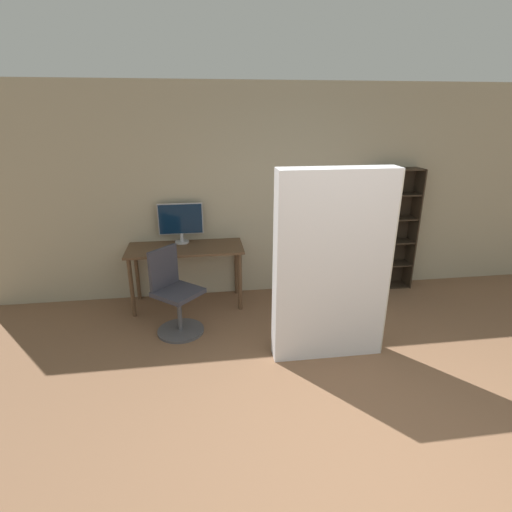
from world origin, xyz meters
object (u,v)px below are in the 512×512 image
at_px(bookshelf, 385,230).
at_px(mattress_near, 332,268).
at_px(monitor, 181,221).
at_px(office_chair, 175,299).

distance_m(bookshelf, mattress_near, 1.98).
xyz_separation_m(bookshelf, mattress_near, (-1.26, -1.52, 0.11)).
distance_m(monitor, bookshelf, 2.74).
height_order(monitor, office_chair, monitor).
height_order(office_chair, mattress_near, mattress_near).
bearing_deg(mattress_near, monitor, 133.99).
bearing_deg(office_chair, bookshelf, 16.83).
height_order(office_chair, bookshelf, bookshelf).
distance_m(office_chair, mattress_near, 1.77).
height_order(monitor, mattress_near, mattress_near).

